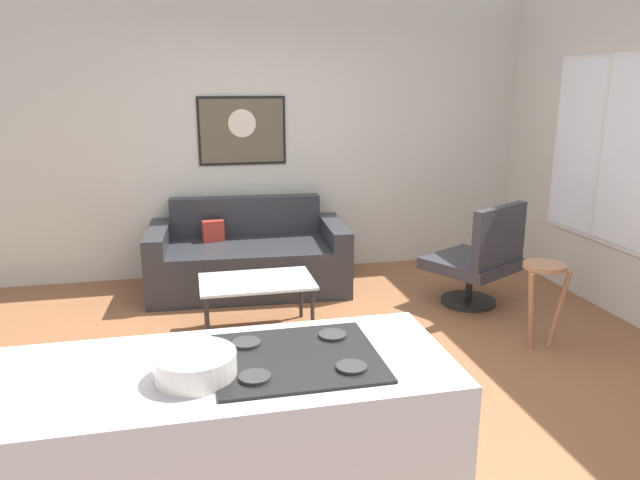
{
  "coord_description": "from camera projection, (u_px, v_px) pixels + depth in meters",
  "views": [
    {
      "loc": [
        -0.86,
        -3.53,
        1.9
      ],
      "look_at": [
        0.13,
        0.9,
        0.7
      ],
      "focal_mm": 33.35,
      "sensor_mm": 36.0,
      "label": 1
    }
  ],
  "objects": [
    {
      "name": "ground",
      "position": [
        330.0,
        377.0,
        4.0
      ],
      "size": [
        6.4,
        6.4,
        0.04
      ],
      "primitive_type": "cube",
      "color": "brown"
    },
    {
      "name": "back_wall",
      "position": [
        274.0,
        135.0,
        5.93
      ],
      "size": [
        6.4,
        0.05,
        2.8
      ],
      "primitive_type": "cube",
      "color": "beige",
      "rests_on": "ground"
    },
    {
      "name": "couch",
      "position": [
        248.0,
        259.0,
        5.63
      ],
      "size": [
        1.87,
        1.04,
        0.82
      ],
      "color": "#292B2E",
      "rests_on": "ground"
    },
    {
      "name": "coffee_table",
      "position": [
        257.0,
        285.0,
        4.59
      ],
      "size": [
        0.87,
        0.56,
        0.43
      ],
      "color": "silver",
      "rests_on": "ground"
    },
    {
      "name": "armchair",
      "position": [
        479.0,
        259.0,
        5.13
      ],
      "size": [
        0.91,
        0.9,
        0.92
      ],
      "color": "black",
      "rests_on": "ground"
    },
    {
      "name": "bar_stool",
      "position": [
        543.0,
        284.0,
        4.33
      ],
      "size": [
        0.35,
        0.34,
        0.64
      ],
      "color": "#A66F4C",
      "rests_on": "ground"
    },
    {
      "name": "kitchen_counter",
      "position": [
        215.0,
        478.0,
        2.23
      ],
      "size": [
        1.77,
        0.69,
        0.95
      ],
      "color": "silver",
      "rests_on": "ground"
    },
    {
      "name": "mixing_bowl",
      "position": [
        195.0,
        366.0,
        2.03
      ],
      "size": [
        0.28,
        0.28,
        0.09
      ],
      "color": "silver",
      "rests_on": "kitchen_counter"
    },
    {
      "name": "wall_painting",
      "position": [
        242.0,
        131.0,
        5.81
      ],
      "size": [
        0.86,
        0.03,
        0.66
      ],
      "color": "black"
    },
    {
      "name": "window",
      "position": [
        602.0,
        150.0,
        5.05
      ],
      "size": [
        0.03,
        1.34,
        1.57
      ],
      "color": "silver"
    }
  ]
}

